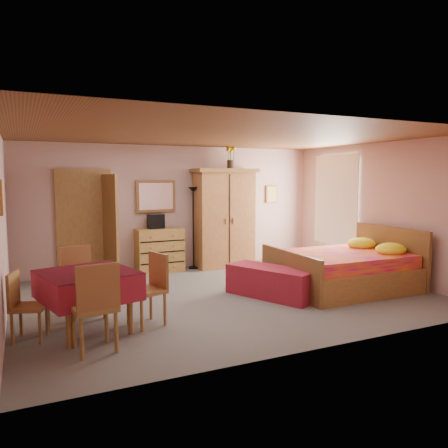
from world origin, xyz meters
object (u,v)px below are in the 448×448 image
wardrobe (224,218)px  bench (271,282)px  chest_of_drawers (160,250)px  dining_table (88,302)px  chair_south (94,306)px  chair_east (146,290)px  wall_mirror (156,196)px  chair_north (82,282)px  floor_lamp (193,228)px  sunflower_vase (230,157)px  stereo (156,221)px  chair_west (29,306)px  bed (343,259)px

wardrobe → bench: 2.71m
chest_of_drawers → dining_table: 3.60m
chair_south → chair_east: 0.95m
wall_mirror → chair_north: (-1.83, -2.54, -1.07)m
floor_lamp → sunflower_vase: size_ratio=3.38×
dining_table → chair_south: chair_south is taller
stereo → wardrobe: wardrobe is taller
floor_lamp → chair_east: 3.69m
chest_of_drawers → bench: bearing=-67.3°
floor_lamp → sunflower_vase: 1.73m
chair_west → chest_of_drawers: bearing=158.0°
bed → chair_west: size_ratio=2.72×
stereo → dining_table: size_ratio=0.30×
dining_table → chair_east: bearing=-4.0°
sunflower_vase → bench: bearing=-101.3°
floor_lamp → wall_mirror: bearing=165.2°
chest_of_drawers → chair_north: (-1.83, -2.33, 0.03)m
stereo → bed: (2.55, -2.73, -0.52)m
floor_lamp → chair_north: floor_lamp is taller
chair_south → chest_of_drawers: bearing=57.3°
chair_north → dining_table: bearing=74.5°
stereo → chair_south: (-1.80, -3.75, -0.54)m
floor_lamp → chair_east: size_ratio=1.85×
floor_lamp → bench: (0.31, -2.66, -0.62)m
stereo → bed: bearing=-47.0°
bed → dining_table: bearing=-173.5°
wardrobe → bench: (-0.35, -2.56, -0.82)m
floor_lamp → sunflower_vase: bearing=-5.8°
wall_mirror → chair_north: bearing=-128.5°
wardrobe → bed: 2.88m
stereo → dining_table: (-1.78, -3.11, -0.66)m
wardrobe → bed: (1.06, -2.62, -0.54)m
floor_lamp → chair_south: bearing=-125.0°
dining_table → chair_south: (-0.02, -0.64, 0.12)m
sunflower_vase → chair_west: bearing=-143.8°
wardrobe → chair_east: bearing=-128.7°
wall_mirror → dining_table: size_ratio=0.80×
stereo → floor_lamp: bearing=-0.4°
chair_south → chair_north: 1.40m
dining_table → bench: bearing=8.6°
wall_mirror → stereo: size_ratio=2.66×
chair_south → chair_north: size_ratio=1.06×
bench → dining_table: (-2.91, -0.44, 0.14)m
chest_of_drawers → chair_south: chair_south is taller
chest_of_drawers → sunflower_vase: sunflower_vase is taller
bed → bench: bed is taller
chair_east → chair_south: bearing=112.4°
floor_lamp → bed: 3.24m
chair_north → chair_east: size_ratio=1.02×
chest_of_drawers → bench: size_ratio=0.65×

